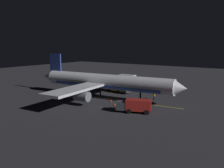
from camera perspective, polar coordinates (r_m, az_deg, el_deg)
The scene contains 9 objects.
ground_plane at distance 53.11m, azimuth -1.77°, elevation -3.62°, with size 180.00×180.00×0.20m, color #2A2A30.
apron_guide_stripe at distance 50.63m, azimuth 1.67°, elevation -4.17°, with size 0.24×28.79×0.01m, color gold.
airliner at distance 52.68m, azimuth -2.36°, elevation 0.50°, with size 33.33×38.52×10.06m.
baggage_truck at distance 41.53m, azimuth 5.89°, elevation -5.52°, with size 4.33×6.65×2.44m.
catering_truck at distance 58.93m, azimuth 1.63°, elevation -1.02°, with size 2.94×6.64×2.21m.
ground_crew_worker at distance 51.88m, azimuth 10.65°, elevation -2.99°, with size 0.40×0.40×1.74m.
traffic_cone_near_left at distance 49.18m, azimuth -0.26°, elevation -4.28°, with size 0.50×0.50×0.55m.
traffic_cone_near_right at distance 48.31m, azimuth 10.69°, elevation -4.71°, with size 0.50×0.50×0.55m.
traffic_cone_under_wing at distance 46.11m, azimuth 0.71°, elevation -5.23°, with size 0.50×0.50×0.55m.
Camera 1 is at (41.41, 30.94, 12.10)m, focal length 36.03 mm.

